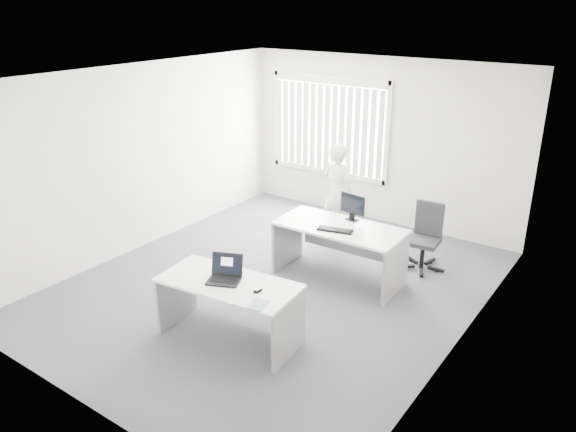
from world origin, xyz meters
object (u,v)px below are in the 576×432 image
Objects in this scene: monitor at (353,207)px; office_chair at (424,248)px; desk_far at (339,241)px; laptop at (223,271)px; desk_near at (229,298)px; person at (338,193)px.

office_chair is at bearing 47.81° from monitor.
office_chair is 1.28m from monitor.
laptop is at bearing -100.22° from desk_far.
laptop is at bearing -149.89° from desk_near.
office_chair reaches higher than desk_far.
desk_far is 1.82× the size of office_chair.
monitor is (0.34, 2.30, 0.12)m from laptop.
desk_near is 0.94× the size of desk_far.
desk_near is 3.20m from office_chair.
office_chair is 2.69× the size of laptop.
person reaches higher than desk_near.
monitor reaches higher than laptop.
monitor is (0.30, 2.27, 0.46)m from desk_near.
desk_near is 1.03× the size of person.
office_chair is at bearing 45.38° from laptop.
person is at bearing 136.10° from monitor.
person is (-0.42, 3.11, 0.28)m from desk_near.
desk_near is at bearing 11.87° from laptop.
person is at bearing 72.84° from laptop.
monitor is at bearing -142.90° from office_chair.
monitor is (0.03, 0.29, 0.41)m from desk_far.
desk_far is 2.05m from laptop.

